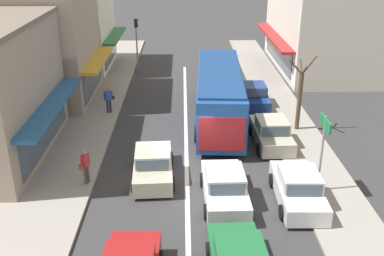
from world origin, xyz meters
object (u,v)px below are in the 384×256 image
sedan_queue_far_back (225,187)px  parked_sedan_kerb_third (253,96)px  street_tree_right (300,97)px  traffic_light_downstreet (137,35)px  pedestrian_browsing_midblock (85,165)px  city_bus (219,92)px  parked_sedan_kerb_second (271,133)px  directional_road_sign (324,137)px  sedan_adjacent_lane_lead (153,165)px  pedestrian_with_handbag_near (109,99)px  parked_sedan_kerb_front (298,188)px

sedan_queue_far_back → parked_sedan_kerb_third: bearing=76.1°
sedan_queue_far_back → street_tree_right: (4.82, 7.36, 1.41)m
traffic_light_downstreet → pedestrian_browsing_midblock: size_ratio=2.58×
city_bus → street_tree_right: (4.40, -1.48, 0.19)m
parked_sedan_kerb_second → street_tree_right: street_tree_right is taller
parked_sedan_kerb_second → street_tree_right: bearing=43.9°
pedestrian_browsing_midblock → directional_road_sign: bearing=-4.4°
traffic_light_downstreet → city_bus: bearing=-63.0°
sedan_adjacent_lane_lead → street_tree_right: 9.65m
directional_road_sign → traffic_light_downstreet: bearing=115.9°
sedan_queue_far_back → directional_road_sign: (4.12, 0.59, 2.01)m
pedestrian_with_handbag_near → pedestrian_browsing_midblock: 8.73m
traffic_light_downstreet → pedestrian_with_handbag_near: traffic_light_downstreet is taller
parked_sedan_kerb_second → directional_road_sign: 5.52m
parked_sedan_kerb_front → parked_sedan_kerb_third: 11.76m
sedan_adjacent_lane_lead → directional_road_sign: (7.25, -1.49, 2.01)m
traffic_light_downstreet → street_tree_right: (10.31, -13.05, -0.78)m
pedestrian_browsing_midblock → pedestrian_with_handbag_near: bearing=91.8°
directional_road_sign → pedestrian_browsing_midblock: (-10.19, 0.79, -1.61)m
parked_sedan_kerb_second → pedestrian_browsing_midblock: pedestrian_browsing_midblock is taller
parked_sedan_kerb_third → traffic_light_downstreet: 12.34m
city_bus → pedestrian_browsing_midblock: bearing=-131.0°
street_tree_right → pedestrian_browsing_midblock: bearing=-151.2°
sedan_queue_far_back → pedestrian_browsing_midblock: size_ratio=2.60×
city_bus → traffic_light_downstreet: size_ratio=2.61×
parked_sedan_kerb_front → pedestrian_browsing_midblock: (-9.13, 1.53, 0.40)m
pedestrian_browsing_midblock → parked_sedan_kerb_third: bearing=48.8°
city_bus → pedestrian_with_handbag_near: size_ratio=6.73×
parked_sedan_kerb_front → sedan_queue_far_back: bearing=177.2°
parked_sedan_kerb_third → sedan_queue_far_back: bearing=-103.9°
parked_sedan_kerb_front → street_tree_right: (1.76, 7.51, 1.41)m
pedestrian_with_handbag_near → parked_sedan_kerb_second: bearing=-25.7°
sedan_adjacent_lane_lead → street_tree_right: (7.96, 5.28, 1.41)m
traffic_light_downstreet → directional_road_sign: 22.03m
directional_road_sign → parked_sedan_kerb_second: bearing=102.7°
city_bus → sedan_adjacent_lane_lead: 7.73m
parked_sedan_kerb_front → parked_sedan_kerb_third: bearing=90.9°
parked_sedan_kerb_front → city_bus: bearing=106.4°
parked_sedan_kerb_front → traffic_light_downstreet: bearing=112.6°
parked_sedan_kerb_second → parked_sedan_kerb_front: bearing=-89.3°
city_bus → parked_sedan_kerb_second: city_bus is taller
parked_sedan_kerb_second → city_bus: bearing=128.5°
city_bus → parked_sedan_kerb_third: city_bus is taller
city_bus → street_tree_right: 4.65m
traffic_light_downstreet → pedestrian_with_handbag_near: bearing=-94.8°
sedan_queue_far_back → street_tree_right: size_ratio=0.95×
parked_sedan_kerb_second → traffic_light_downstreet: (-8.48, 14.81, 2.19)m
parked_sedan_kerb_front → traffic_light_downstreet: size_ratio=1.01×
city_bus → street_tree_right: street_tree_right is taller
pedestrian_browsing_midblock → city_bus: bearing=49.0°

